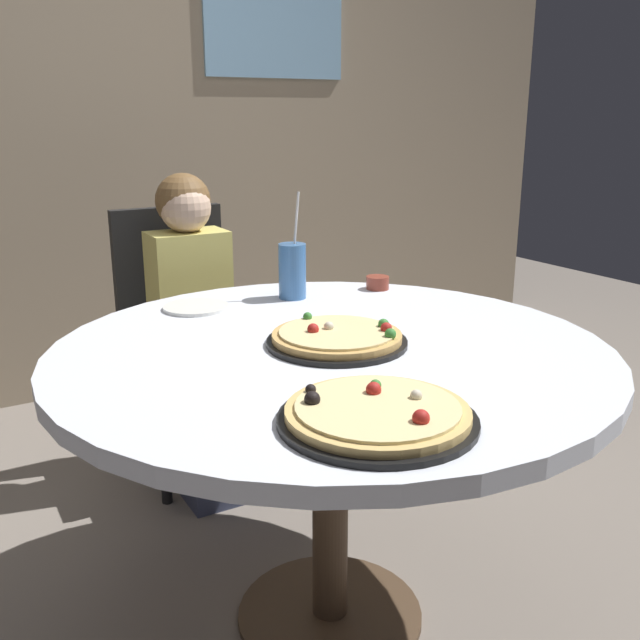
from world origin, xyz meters
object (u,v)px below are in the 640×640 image
at_px(chair_wooden, 181,327).
at_px(pizza_cheese, 377,414).
at_px(soda_cup, 292,271).
at_px(diner_child, 200,353).
at_px(sauce_bowl, 378,283).
at_px(pizza_veggie, 338,338).
at_px(plate_small, 196,307).
at_px(dining_table, 331,381).

distance_m(chair_wooden, pizza_cheese, 1.47).
relative_size(chair_wooden, pizza_cheese, 2.67).
bearing_deg(chair_wooden, pizza_cheese, -96.30).
height_order(chair_wooden, soda_cup, soda_cup).
bearing_deg(chair_wooden, diner_child, -90.91).
bearing_deg(sauce_bowl, soda_cup, 171.91).
relative_size(diner_child, pizza_cheese, 3.04).
distance_m(pizza_cheese, soda_cup, 0.90).
height_order(chair_wooden, pizza_veggie, chair_wooden).
height_order(diner_child, plate_small, diner_child).
xyz_separation_m(pizza_veggie, pizza_cheese, (-0.17, -0.40, -0.00)).
relative_size(diner_child, soda_cup, 3.52).
xyz_separation_m(dining_table, plate_small, (-0.15, 0.47, 0.09)).
height_order(dining_table, pizza_veggie, pizza_veggie).
bearing_deg(soda_cup, chair_wooden, 103.01).
height_order(pizza_veggie, sauce_bowl, pizza_veggie).
bearing_deg(chair_wooden, plate_small, -105.23).
bearing_deg(diner_child, soda_cup, -71.14).
bearing_deg(diner_child, chair_wooden, 89.09).
relative_size(dining_table, plate_small, 7.28).
bearing_deg(pizza_veggie, soda_cup, 74.76).
distance_m(dining_table, plate_small, 0.50).
bearing_deg(soda_cup, diner_child, 108.86).
xyz_separation_m(dining_table, diner_child, (-0.00, 0.85, -0.18)).
bearing_deg(soda_cup, pizza_veggie, -105.24).
relative_size(chair_wooden, diner_child, 0.88).
xyz_separation_m(soda_cup, plate_small, (-0.29, 0.03, -0.08)).
relative_size(diner_child, pizza_veggie, 3.26).
xyz_separation_m(pizza_veggie, soda_cup, (0.12, 0.44, 0.06)).
bearing_deg(diner_child, pizza_cheese, -97.08).
relative_size(pizza_veggie, plate_small, 1.84).
xyz_separation_m(diner_child, sauce_bowl, (0.42, -0.45, 0.29)).
bearing_deg(pizza_cheese, soda_cup, 70.79).
distance_m(dining_table, soda_cup, 0.49).
bearing_deg(pizza_veggie, pizza_cheese, -113.33).
bearing_deg(pizza_veggie, plate_small, 109.58).
bearing_deg(plate_small, sauce_bowl, -7.04).
distance_m(pizza_veggie, sauce_bowl, 0.57).
bearing_deg(sauce_bowl, dining_table, -136.08).
xyz_separation_m(dining_table, pizza_veggie, (0.02, -0.00, 0.10)).
relative_size(pizza_cheese, plate_small, 1.98).
distance_m(dining_table, pizza_veggie, 0.11).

